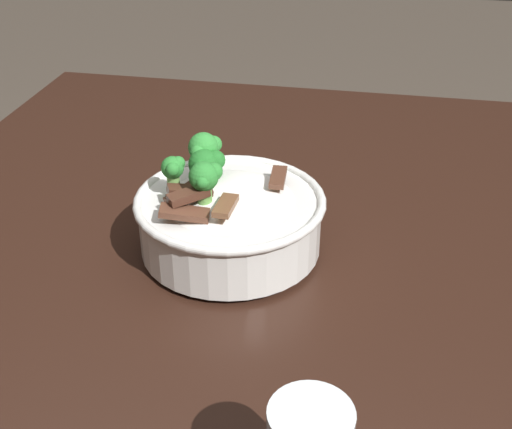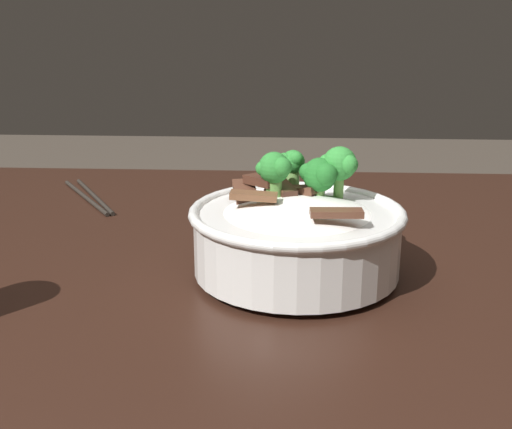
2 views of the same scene
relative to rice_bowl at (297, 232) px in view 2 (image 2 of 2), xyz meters
The scene contains 3 objects.
dining_table 0.18m from the rice_bowl, ahead, with size 1.53×1.10×0.77m.
rice_bowl is the anchor object (origin of this frame).
chopsticks_pair 0.48m from the rice_bowl, 42.55° to the right, with size 0.14×0.21×0.01m.
Camera 2 is at (-0.11, 0.73, 1.08)m, focal length 45.91 mm.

